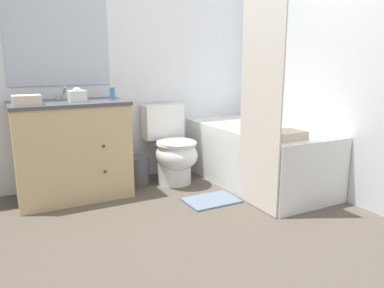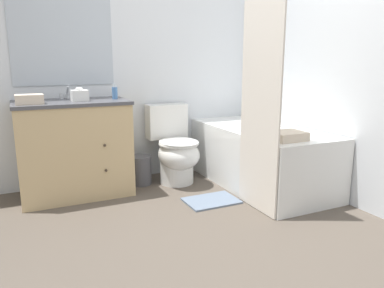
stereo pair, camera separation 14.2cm
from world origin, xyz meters
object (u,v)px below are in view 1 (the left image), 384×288
object	(u,v)px
tissue_box	(77,96)
hand_towel_folded	(27,100)
toilet	(173,150)
vanity_cabinet	(72,149)
sink_faucet	(64,95)
wastebasket	(137,171)
bath_mat	(211,200)
soap_dispenser	(112,93)
bath_towel_folded	(287,135)
bathtub	(257,155)

from	to	relation	value
tissue_box	hand_towel_folded	bearing A→B (deg)	-168.49
toilet	vanity_cabinet	bearing A→B (deg)	176.17
sink_faucet	tissue_box	size ratio (longest dim) A/B	0.99
tissue_box	sink_faucet	bearing A→B (deg)	105.99
sink_faucet	hand_towel_folded	world-z (taller)	sink_faucet
wastebasket	bath_mat	size ratio (longest dim) A/B	0.64
toilet	soap_dispenser	world-z (taller)	soap_dispenser
sink_faucet	bath_towel_folded	distance (m)	2.01
bathtub	bath_towel_folded	world-z (taller)	bath_towel_folded
wastebasket	soap_dispenser	bearing A→B (deg)	-168.17
vanity_cabinet	bath_mat	distance (m)	1.33
sink_faucet	wastebasket	size ratio (longest dim) A/B	0.49
sink_faucet	bath_mat	size ratio (longest dim) A/B	0.31
bathtub	bath_mat	distance (m)	0.74
soap_dispenser	hand_towel_folded	world-z (taller)	soap_dispenser
wastebasket	hand_towel_folded	size ratio (longest dim) A/B	1.34
bath_mat	vanity_cabinet	bearing A→B (deg)	145.57
bath_mat	sink_faucet	bearing A→B (deg)	138.69
toilet	wastebasket	world-z (taller)	toilet
toilet	bath_towel_folded	bearing A→B (deg)	-60.51
toilet	soap_dispenser	size ratio (longest dim) A/B	5.54
wastebasket	bathtub	bearing A→B (deg)	-26.19
sink_faucet	tissue_box	world-z (taller)	sink_faucet
toilet	bathtub	xyz separation A→B (m)	(0.72, -0.43, -0.05)
toilet	bathtub	bearing A→B (deg)	-31.10
vanity_cabinet	wastebasket	world-z (taller)	vanity_cabinet
wastebasket	bath_towel_folded	world-z (taller)	bath_towel_folded
toilet	bathtub	world-z (taller)	toilet
sink_faucet	bathtub	size ratio (longest dim) A/B	0.09
wastebasket	soap_dispenser	world-z (taller)	soap_dispenser
bath_mat	toilet	bearing A→B (deg)	96.10
wastebasket	hand_towel_folded	distance (m)	1.23
vanity_cabinet	toilet	bearing A→B (deg)	-3.83
sink_faucet	tissue_box	bearing A→B (deg)	-74.01
soap_dispenser	hand_towel_folded	size ratio (longest dim) A/B	0.65
bath_mat	wastebasket	bearing A→B (deg)	119.56
hand_towel_folded	soap_dispenser	bearing A→B (deg)	8.39
vanity_cabinet	hand_towel_folded	size ratio (longest dim) A/B	4.53
soap_dispenser	tissue_box	bearing A→B (deg)	-175.69
bathtub	bath_mat	bearing A→B (deg)	-162.15
wastebasket	tissue_box	distance (m)	0.95
toilet	tissue_box	bearing A→B (deg)	178.77
bathtub	soap_dispenser	world-z (taller)	soap_dispenser
sink_faucet	toilet	size ratio (longest dim) A/B	0.18
wastebasket	hand_towel_folded	bearing A→B (deg)	-170.78
vanity_cabinet	sink_faucet	distance (m)	0.50
tissue_box	bath_mat	size ratio (longest dim) A/B	0.31
wastebasket	bath_towel_folded	bearing A→B (deg)	-50.10
vanity_cabinet	bathtub	xyz separation A→B (m)	(1.69, -0.50, -0.15)
hand_towel_folded	bath_mat	bearing A→B (deg)	-22.90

